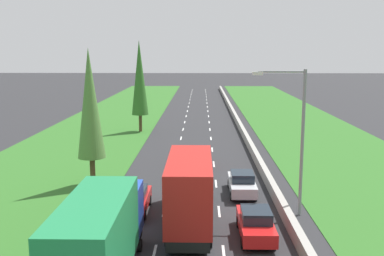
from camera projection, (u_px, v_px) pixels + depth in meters
The scene contains 15 objects.
ground_plane at pixel (197, 126), 60.68m from camera, with size 300.00×300.00×0.00m, color #28282B.
grass_verge_left at pixel (105, 125), 60.93m from camera, with size 14.00×140.00×0.04m, color #2D6623.
grass_verge_right at pixel (302, 126), 60.39m from camera, with size 14.00×140.00×0.04m, color #2D6623.
median_barrier at pixel (238, 123), 60.49m from camera, with size 0.44×120.00×0.85m, color #9E9B93.
lane_markings at pixel (197, 126), 60.68m from camera, with size 3.64×116.00×0.01m.
red_box_truck_centre_lane at pixel (190, 188), 25.71m from camera, with size 2.46×9.40×4.18m.
silver_hatchback_centre_lane at pixel (192, 173), 33.85m from camera, with size 1.74×3.90×1.72m.
green_box_truck_left_lane at pixel (101, 239), 18.75m from camera, with size 2.46×9.40×4.18m.
red_hatchback_centre_lane at pixel (195, 156), 39.33m from camera, with size 1.74×3.90×1.72m.
red_sedan_right_lane at pixel (256, 223), 24.10m from camera, with size 1.82×4.50×1.64m.
silver_sedan_right_lane at pixel (242, 183), 31.43m from camera, with size 1.82×4.50×1.64m.
red_sedan_left_lane at pixel (134, 200), 27.94m from camera, with size 1.82×4.50×1.64m.
poplar_tree_second at pixel (90, 104), 32.52m from camera, with size 2.06×2.06×10.33m.
poplar_tree_third at pixel (140, 78), 55.01m from camera, with size 2.09×2.09×11.45m.
street_light_mast at pixel (297, 132), 26.67m from camera, with size 3.20×0.28×9.00m.
Camera 1 is at (0.58, 0.15, 10.02)m, focal length 41.51 mm.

